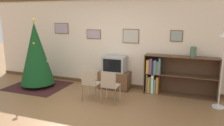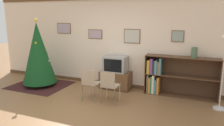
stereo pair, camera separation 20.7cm
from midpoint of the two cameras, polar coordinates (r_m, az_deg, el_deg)
ground_plane at (r=4.97m, az=-10.19°, el=-13.37°), size 24.00×24.00×0.00m
wall_back at (r=6.60m, az=-0.52°, el=5.49°), size 8.64×0.11×2.70m
area_rug at (r=7.18m, az=-19.46°, el=-5.70°), size 1.70×1.46×0.01m
christmas_tree at (r=6.95m, az=-20.06°, el=2.32°), size 1.01×1.01×2.04m
tv_console at (r=6.49m, az=-0.24°, el=-4.47°), size 0.90×0.48×0.52m
television at (r=6.37m, az=-0.25°, el=-0.25°), size 0.66×0.46×0.46m
folding_chair_left at (r=5.57m, az=-6.80°, el=-5.15°), size 0.40×0.40×0.82m
folding_chair_right at (r=5.36m, az=-1.74°, el=-5.77°), size 0.40×0.40×0.82m
bookshelf at (r=6.15m, az=13.13°, el=-3.19°), size 1.90×0.36×1.08m
vase at (r=5.94m, az=19.51°, el=2.76°), size 0.16×0.16×0.27m
standing_lamp at (r=5.47m, az=26.32°, el=3.06°), size 0.28×0.28×1.79m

